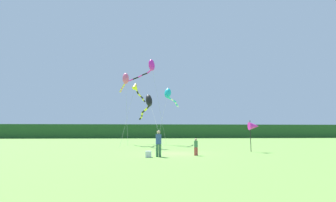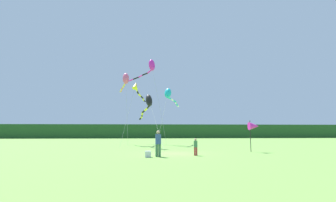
# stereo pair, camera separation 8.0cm
# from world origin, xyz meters

# --- Properties ---
(ground_plane) EXTENTS (120.00, 120.00, 0.00)m
(ground_plane) POSITION_xyz_m (0.00, 0.00, 0.00)
(ground_plane) COLOR #6B9E42
(distant_treeline) EXTENTS (108.00, 3.10, 3.42)m
(distant_treeline) POSITION_xyz_m (0.00, 45.00, 1.71)
(distant_treeline) COLOR #234C23
(distant_treeline) RESTS_ON ground
(person_adult) EXTENTS (0.40, 0.40, 1.84)m
(person_adult) POSITION_xyz_m (-1.36, -2.47, 1.03)
(person_adult) COLOR #3F724C
(person_adult) RESTS_ON ground
(person_child) EXTENTS (0.28, 0.28, 1.26)m
(person_child) POSITION_xyz_m (1.44, -1.77, 0.71)
(person_child) COLOR #B23338
(person_child) RESTS_ON ground
(cooler_box) EXTENTS (0.42, 0.40, 0.42)m
(cooler_box) POSITION_xyz_m (-2.08, -2.76, 0.21)
(cooler_box) COLOR silver
(cooler_box) RESTS_ON ground
(banner_flag_pole) EXTENTS (0.90, 0.70, 2.71)m
(banner_flag_pole) POSITION_xyz_m (7.15, 1.10, 2.21)
(banner_flag_pole) COLOR black
(banner_flag_pole) RESTS_ON ground
(kite_black) EXTENTS (2.63, 9.46, 5.97)m
(kite_black) POSITION_xyz_m (-2.12, 7.76, 4.87)
(kite_black) COLOR #B2B2B2
(kite_black) RESTS_ON ground
(kite_magenta) EXTENTS (5.71, 6.15, 12.32)m
(kite_magenta) POSITION_xyz_m (-1.81, 16.43, 11.22)
(kite_magenta) COLOR #B2B2B2
(kite_magenta) RESTS_ON ground
(kite_rainbow) EXTENTS (1.72, 5.07, 9.67)m
(kite_rainbow) POSITION_xyz_m (-5.16, 13.87, 8.74)
(kite_rainbow) COLOR #B2B2B2
(kite_rainbow) RESTS_ON ground
(kite_yellow) EXTENTS (2.80, 8.79, 8.35)m
(kite_yellow) POSITION_xyz_m (-3.59, 13.44, 7.43)
(kite_yellow) COLOR #B2B2B2
(kite_yellow) RESTS_ON ground
(kite_cyan) EXTENTS (3.58, 8.41, 7.41)m
(kite_cyan) POSITION_xyz_m (0.63, 12.15, 6.46)
(kite_cyan) COLOR #B2B2B2
(kite_cyan) RESTS_ON ground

